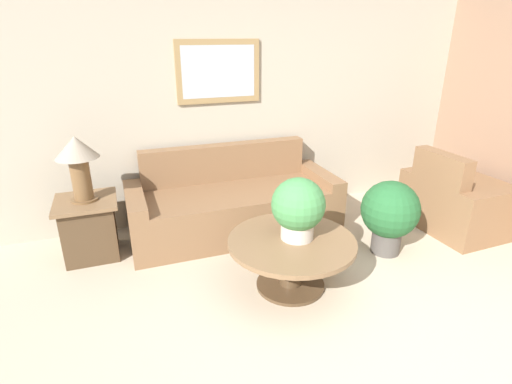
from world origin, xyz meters
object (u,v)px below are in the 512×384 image
at_px(couch_main, 234,205).
at_px(side_table, 90,227).
at_px(coffee_table, 291,253).
at_px(potted_plant_floor, 390,213).
at_px(armchair, 462,202).
at_px(table_lamp, 78,157).
at_px(potted_plant_on_table, 298,207).

bearing_deg(couch_main, side_table, -178.43).
height_order(coffee_table, potted_plant_floor, potted_plant_floor).
xyz_separation_m(couch_main, side_table, (-1.48, -0.04, -0.00)).
bearing_deg(potted_plant_floor, armchair, 9.94).
height_order(couch_main, potted_plant_floor, couch_main).
relative_size(coffee_table, table_lamp, 1.74).
xyz_separation_m(side_table, potted_plant_floor, (2.77, -0.94, 0.13)).
distance_m(potted_plant_on_table, potted_plant_floor, 1.15).
xyz_separation_m(coffee_table, potted_plant_floor, (1.15, 0.21, 0.10)).
bearing_deg(potted_plant_on_table, table_lamp, 145.90).
bearing_deg(potted_plant_on_table, armchair, 10.00).
bearing_deg(couch_main, armchair, -17.85).
relative_size(couch_main, coffee_table, 2.07).
relative_size(side_table, potted_plant_floor, 0.79).
height_order(side_table, table_lamp, table_lamp).
bearing_deg(side_table, couch_main, 1.57).
height_order(side_table, potted_plant_on_table, potted_plant_on_table).
xyz_separation_m(coffee_table, potted_plant_on_table, (0.05, 0.02, 0.41)).
distance_m(armchair, potted_plant_on_table, 2.31).
height_order(coffee_table, potted_plant_on_table, potted_plant_on_table).
height_order(couch_main, table_lamp, table_lamp).
distance_m(armchair, side_table, 3.99).
relative_size(coffee_table, potted_plant_on_table, 2.04).
distance_m(coffee_table, potted_plant_on_table, 0.41).
distance_m(couch_main, potted_plant_on_table, 1.27).
bearing_deg(potted_plant_floor, coffee_table, -169.45).
relative_size(couch_main, side_table, 3.79).
bearing_deg(table_lamp, side_table, 0.00).
height_order(couch_main, armchair, same).
bearing_deg(side_table, potted_plant_floor, -18.79).
height_order(armchair, table_lamp, table_lamp).
xyz_separation_m(potted_plant_on_table, potted_plant_floor, (1.09, 0.19, -0.31)).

